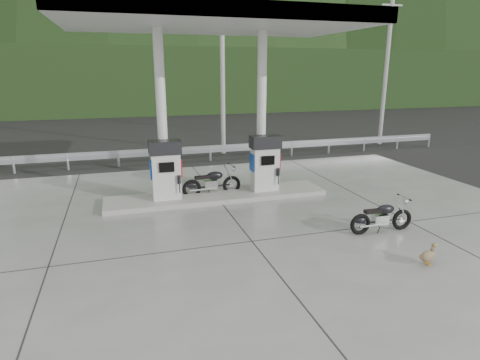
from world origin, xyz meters
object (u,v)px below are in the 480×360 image
object	(u,v)px
gas_pump_right	(265,163)
duck	(428,256)
gas_pump_left	(166,170)
motorcycle_left	(212,183)
motorcycle_right	(382,217)

from	to	relation	value
gas_pump_right	duck	xyz separation A→B (m)	(1.57, -5.70, -0.86)
gas_pump_left	duck	xyz separation A→B (m)	(4.77, -5.70, -0.86)
motorcycle_left	duck	distance (m)	6.87
motorcycle_right	duck	world-z (taller)	motorcycle_right
gas_pump_left	gas_pump_right	xyz separation A→B (m)	(3.20, 0.00, 0.00)
motorcycle_right	duck	bearing A→B (deg)	-93.61
gas_pump_left	duck	bearing A→B (deg)	-50.05
motorcycle_left	motorcycle_right	bearing A→B (deg)	-54.01
gas_pump_right	duck	world-z (taller)	gas_pump_right
gas_pump_left	motorcycle_right	distance (m)	6.30
gas_pump_right	duck	bearing A→B (deg)	-74.57
gas_pump_right	gas_pump_left	bearing A→B (deg)	180.00
motorcycle_left	duck	world-z (taller)	motorcycle_left
gas_pump_left	duck	size ratio (longest dim) A/B	3.45
motorcycle_right	motorcycle_left	bearing A→B (deg)	130.39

